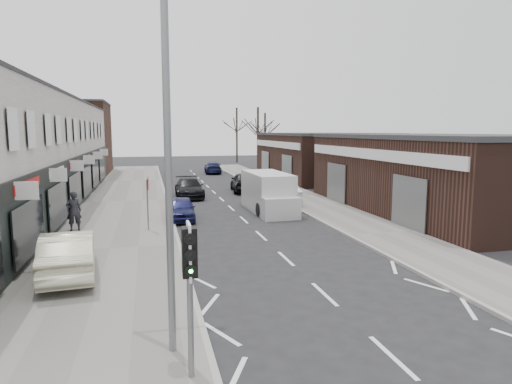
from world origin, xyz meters
TOP-DOWN VIEW (x-y plane):
  - ground at (0.00, 0.00)m, footprint 160.00×160.00m
  - pavement_left at (-6.75, 22.00)m, footprint 5.50×64.00m
  - pavement_right at (5.75, 22.00)m, footprint 3.50×64.00m
  - shop_terrace_left at (-13.50, 19.50)m, footprint 8.00×41.00m
  - brick_block_far at (-13.50, 45.00)m, footprint 8.00×10.00m
  - right_unit_near at (12.50, 14.00)m, footprint 10.00×18.00m
  - right_unit_far at (12.50, 34.00)m, footprint 10.00×16.00m
  - tree_far_a at (9.00, 48.00)m, footprint 3.60×3.60m
  - tree_far_b at (11.50, 54.00)m, footprint 3.60×3.60m
  - tree_far_c at (8.50, 60.00)m, footprint 3.60×3.60m
  - traffic_light at (-4.40, -2.02)m, footprint 0.28×0.60m
  - street_lamp at (-4.53, -0.80)m, footprint 2.23×0.22m
  - warning_sign at (-5.16, 12.00)m, footprint 0.12×0.80m
  - white_van at (2.05, 16.44)m, footprint 2.26×6.15m
  - sedan_on_pavement at (-7.79, 5.30)m, footprint 2.12×4.79m
  - pedestrian at (-8.69, 12.66)m, footprint 0.80×0.62m
  - parked_car_left_a at (-3.40, 14.82)m, footprint 1.72×3.81m
  - parked_car_left_b at (-2.20, 23.46)m, footprint 2.10×4.98m
  - parked_car_right_a at (3.50, 19.15)m, footprint 1.93×4.85m
  - parked_car_right_b at (2.43, 25.62)m, footprint 2.36×4.93m
  - parked_car_right_c at (2.20, 42.24)m, footprint 2.19×4.69m

SIDE VIEW (x-z plane):
  - ground at x=0.00m, z-range 0.00..0.00m
  - tree_far_a at x=9.00m, z-range -4.00..4.00m
  - tree_far_b at x=11.50m, z-range -3.75..3.75m
  - tree_far_c at x=8.50m, z-range -4.25..4.25m
  - pavement_left at x=-6.75m, z-range 0.00..0.12m
  - pavement_right at x=5.75m, z-range 0.00..0.12m
  - parked_car_left_a at x=-3.40m, z-range 0.00..1.27m
  - parked_car_right_c at x=2.20m, z-range 0.00..1.32m
  - parked_car_left_b at x=-2.20m, z-range 0.00..1.43m
  - parked_car_right_a at x=3.50m, z-range 0.00..1.57m
  - parked_car_right_b at x=2.43m, z-range 0.00..1.63m
  - sedan_on_pavement at x=-7.79m, z-range 0.12..1.65m
  - pedestrian at x=-8.69m, z-range 0.12..2.06m
  - white_van at x=2.05m, z-range -0.07..2.31m
  - warning_sign at x=-5.16m, z-range 0.85..3.55m
  - right_unit_near at x=12.50m, z-range 0.00..4.50m
  - right_unit_far at x=12.50m, z-range 0.00..4.50m
  - traffic_light at x=-4.40m, z-range 0.86..3.96m
  - shop_terrace_left at x=-13.50m, z-range 0.00..7.10m
  - brick_block_far at x=-13.50m, z-range 0.00..8.00m
  - street_lamp at x=-4.53m, z-range 0.62..8.62m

